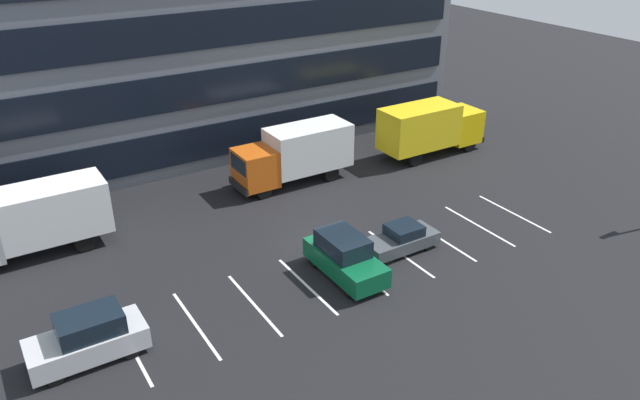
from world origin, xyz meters
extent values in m
plane|color=black|center=(0.00, 0.00, 0.00)|extent=(120.00, 120.00, 0.00)
cube|color=slate|center=(0.00, 18.00, 7.20)|extent=(38.70, 11.23, 14.40)
cube|color=black|center=(0.00, 12.32, 1.98)|extent=(37.15, 0.16, 2.30)
cube|color=black|center=(0.00, 12.32, 5.58)|extent=(37.15, 0.16, 2.30)
cube|color=black|center=(0.00, 12.32, 9.18)|extent=(37.15, 0.16, 2.30)
cube|color=silver|center=(-11.20, -3.02, 0.00)|extent=(0.14, 5.40, 0.01)
cube|color=silver|center=(-8.40, -3.02, 0.00)|extent=(0.14, 5.40, 0.01)
cube|color=silver|center=(-5.60, -3.02, 0.00)|extent=(0.14, 5.40, 0.01)
cube|color=silver|center=(-2.80, -3.02, 0.00)|extent=(0.14, 5.40, 0.01)
cube|color=silver|center=(0.00, -3.02, 0.00)|extent=(0.14, 5.40, 0.01)
cube|color=silver|center=(2.80, -3.02, 0.00)|extent=(0.14, 5.40, 0.01)
cube|color=silver|center=(5.60, -3.02, 0.00)|extent=(0.14, 5.40, 0.01)
cube|color=silver|center=(8.40, -3.02, 0.00)|extent=(0.14, 5.40, 0.01)
cube|color=silver|center=(11.20, -3.02, 0.00)|extent=(0.14, 5.40, 0.01)
cube|color=#D85914|center=(-0.19, 7.48, 1.64)|extent=(2.25, 2.46, 2.25)
cube|color=black|center=(-1.30, 7.48, 2.09)|extent=(0.06, 2.06, 0.99)
cube|color=white|center=(3.60, 7.48, 2.20)|extent=(5.33, 2.56, 2.77)
cube|color=black|center=(-1.37, 7.48, 0.67)|extent=(0.20, 2.46, 0.41)
cylinder|color=black|center=(-0.19, 6.42, 0.51)|extent=(1.02, 0.31, 1.02)
cylinder|color=black|center=(-0.19, 8.53, 0.51)|extent=(1.02, 0.31, 1.02)
cylinder|color=black|center=(4.66, 6.42, 0.51)|extent=(1.02, 0.31, 1.02)
cylinder|color=black|center=(4.66, 8.53, 0.51)|extent=(1.02, 0.31, 1.02)
cube|color=yellow|center=(15.82, 6.54, 1.68)|extent=(2.32, 2.53, 2.32)
cube|color=black|center=(16.96, 6.54, 2.15)|extent=(0.06, 2.12, 1.02)
cube|color=yellow|center=(11.92, 6.54, 2.26)|extent=(5.47, 2.63, 2.84)
cube|color=black|center=(17.03, 6.54, 0.68)|extent=(0.21, 2.53, 0.42)
cylinder|color=black|center=(15.82, 7.62, 0.53)|extent=(1.05, 0.32, 1.05)
cylinder|color=black|center=(15.82, 5.45, 0.53)|extent=(1.05, 0.32, 1.05)
cylinder|color=black|center=(10.83, 7.62, 0.53)|extent=(1.05, 0.32, 1.05)
cylinder|color=black|center=(10.83, 5.45, 0.53)|extent=(1.05, 0.32, 1.05)
cube|color=white|center=(-11.98, 6.85, 2.19)|extent=(5.30, 2.55, 2.75)
cylinder|color=black|center=(-10.92, 5.80, 0.51)|extent=(1.02, 0.31, 1.02)
cylinder|color=black|center=(-10.92, 7.90, 0.51)|extent=(1.02, 0.31, 1.02)
cube|color=#474C51|center=(2.97, -2.81, 0.55)|extent=(4.03, 1.69, 0.66)
cube|color=black|center=(3.17, -2.81, 1.16)|extent=(1.69, 1.48, 0.56)
cylinder|color=black|center=(1.68, -3.54, 0.28)|extent=(0.56, 0.21, 0.56)
cylinder|color=black|center=(1.68, -2.08, 0.28)|extent=(0.56, 0.21, 0.56)
cylinder|color=black|center=(4.26, -3.54, 0.28)|extent=(0.56, 0.21, 0.56)
cylinder|color=black|center=(4.26, -2.08, 0.28)|extent=(0.56, 0.21, 0.56)
cube|color=#0C5933|center=(-0.76, -3.24, 0.77)|extent=(1.99, 4.70, 0.97)
cube|color=black|center=(-0.76, -3.01, 1.69)|extent=(1.75, 2.59, 0.87)
cylinder|color=black|center=(0.11, -4.75, 0.35)|extent=(0.22, 0.70, 0.70)
cylinder|color=black|center=(-1.64, -4.75, 0.35)|extent=(0.22, 0.70, 0.70)
cylinder|color=black|center=(0.11, -1.74, 0.35)|extent=(0.22, 0.70, 0.70)
cylinder|color=black|center=(-1.64, -1.74, 0.35)|extent=(0.22, 0.70, 0.70)
cube|color=silver|center=(-12.79, -2.82, 0.75)|extent=(4.54, 1.92, 0.94)
cube|color=black|center=(-12.57, -2.82, 1.63)|extent=(2.50, 1.69, 0.84)
cylinder|color=black|center=(-14.25, -3.67, 0.34)|extent=(0.67, 0.22, 0.67)
cylinder|color=black|center=(-14.25, -1.98, 0.34)|extent=(0.67, 0.22, 0.67)
cylinder|color=black|center=(-11.34, -3.67, 0.34)|extent=(0.67, 0.22, 0.67)
cylinder|color=black|center=(-11.34, -1.98, 0.34)|extent=(0.67, 0.22, 0.67)
camera|label=1|loc=(-15.22, -24.17, 16.75)|focal=34.80mm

